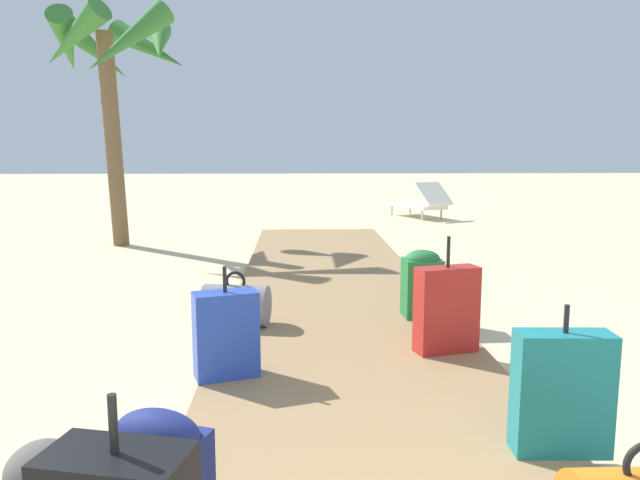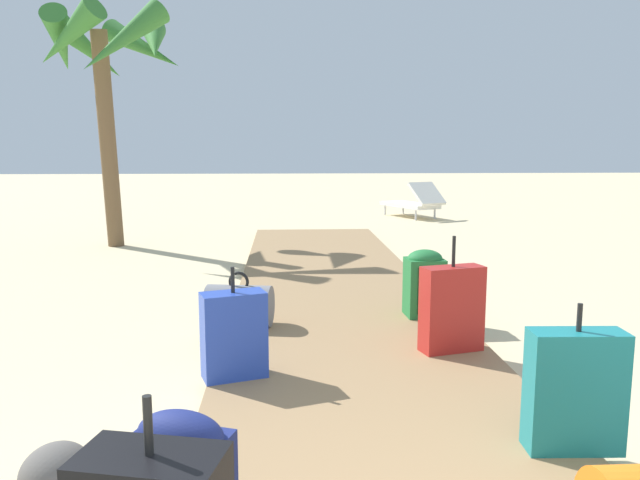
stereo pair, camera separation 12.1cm
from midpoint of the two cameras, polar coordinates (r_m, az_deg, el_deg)
name	(u,v)px [view 1 (the left image)]	position (r m, az deg, el deg)	size (l,w,h in m)	color
ground_plane	(343,336)	(4.93, 2.90, -8.87)	(60.00, 60.00, 0.00)	beige
boardwalk	(336,301)	(5.84, 2.07, -5.66)	(1.91, 9.60, 0.08)	#9E7A51
backpack_navy	(159,476)	(2.35, -13.21, -20.54)	(0.39, 0.30, 0.50)	navy
duffel_bag_grey	(236,305)	(4.92, -7.11, -5.99)	(0.56, 0.41, 0.44)	slate
backpack_green	(422,282)	(5.18, 10.12, -3.82)	(0.32, 0.29, 0.56)	#237538
suitcase_red	(447,309)	(4.34, 12.46, -6.31)	(0.46, 0.28, 0.80)	red
suitcase_teal	(562,393)	(3.12, 22.60, -12.97)	(0.44, 0.19, 0.70)	#197A7F
suitcase_blue	(226,334)	(3.82, -7.81, -8.68)	(0.42, 0.30, 0.69)	#2847B7
palm_tree_far_left	(116,58)	(9.60, -18.03, 15.74)	(2.10, 2.32, 3.48)	brown
lounge_chair	(420,202)	(13.09, 9.55, 3.46)	(1.19, 1.67, 0.76)	white
rock_left_mid	(41,470)	(3.01, -23.38, -19.00)	(0.32, 0.28, 0.24)	#5B5651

